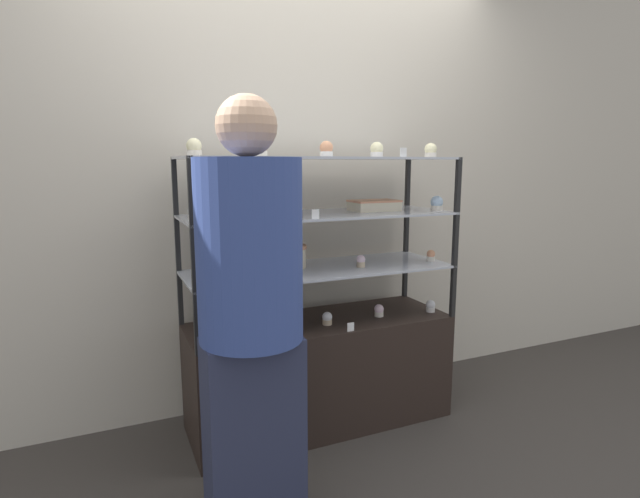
# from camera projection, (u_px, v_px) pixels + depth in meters

# --- Properties ---
(ground_plane) EXTENTS (20.00, 20.00, 0.00)m
(ground_plane) POSITION_uv_depth(u_px,v_px,m) (320.00, 420.00, 2.72)
(ground_plane) COLOR #38332D
(back_wall) EXTENTS (8.00, 0.05, 2.60)m
(back_wall) POSITION_uv_depth(u_px,v_px,m) (293.00, 179.00, 2.85)
(back_wall) COLOR beige
(back_wall) RESTS_ON ground_plane
(display_base) EXTENTS (1.38, 0.48, 0.57)m
(display_base) POSITION_uv_depth(u_px,v_px,m) (320.00, 371.00, 2.68)
(display_base) COLOR black
(display_base) RESTS_ON ground_plane
(display_riser_lower) EXTENTS (1.38, 0.48, 0.28)m
(display_riser_lower) POSITION_uv_depth(u_px,v_px,m) (320.00, 271.00, 2.58)
(display_riser_lower) COLOR black
(display_riser_lower) RESTS_ON display_base
(display_riser_middle) EXTENTS (1.38, 0.48, 0.28)m
(display_riser_middle) POSITION_uv_depth(u_px,v_px,m) (320.00, 217.00, 2.53)
(display_riser_middle) COLOR black
(display_riser_middle) RESTS_ON display_riser_lower
(display_riser_upper) EXTENTS (1.38, 0.48, 0.28)m
(display_riser_upper) POSITION_uv_depth(u_px,v_px,m) (320.00, 160.00, 2.49)
(display_riser_upper) COLOR black
(display_riser_upper) RESTS_ON display_riser_middle
(layer_cake_centerpiece) EXTENTS (0.18, 0.18, 0.12)m
(layer_cake_centerpiece) POSITION_uv_depth(u_px,v_px,m) (289.00, 256.00, 2.58)
(layer_cake_centerpiece) COLOR beige
(layer_cake_centerpiece) RESTS_ON display_riser_lower
(sheet_cake_frosted) EXTENTS (0.26, 0.16, 0.06)m
(sheet_cake_frosted) POSITION_uv_depth(u_px,v_px,m) (374.00, 205.00, 2.68)
(sheet_cake_frosted) COLOR beige
(sheet_cake_frosted) RESTS_ON display_riser_middle
(cupcake_0) EXTENTS (0.05, 0.05, 0.07)m
(cupcake_0) POSITION_uv_depth(u_px,v_px,m) (201.00, 339.00, 2.26)
(cupcake_0) COLOR beige
(cupcake_0) RESTS_ON display_base
(cupcake_1) EXTENTS (0.05, 0.05, 0.07)m
(cupcake_1) POSITION_uv_depth(u_px,v_px,m) (262.00, 325.00, 2.46)
(cupcake_1) COLOR #CCB28C
(cupcake_1) RESTS_ON display_base
(cupcake_2) EXTENTS (0.05, 0.05, 0.07)m
(cupcake_2) POSITION_uv_depth(u_px,v_px,m) (327.00, 318.00, 2.55)
(cupcake_2) COLOR #CCB28C
(cupcake_2) RESTS_ON display_base
(cupcake_3) EXTENTS (0.05, 0.05, 0.07)m
(cupcake_3) POSITION_uv_depth(u_px,v_px,m) (379.00, 311.00, 2.69)
(cupcake_3) COLOR beige
(cupcake_3) RESTS_ON display_base
(cupcake_4) EXTENTS (0.05, 0.05, 0.07)m
(cupcake_4) POSITION_uv_depth(u_px,v_px,m) (431.00, 306.00, 2.77)
(cupcake_4) COLOR white
(cupcake_4) RESTS_ON display_base
(price_tag_0) EXTENTS (0.04, 0.00, 0.04)m
(price_tag_0) POSITION_uv_depth(u_px,v_px,m) (351.00, 327.00, 2.45)
(price_tag_0) COLOR white
(price_tag_0) RESTS_ON display_base
(cupcake_5) EXTENTS (0.05, 0.05, 0.06)m
(cupcake_5) POSITION_uv_depth(u_px,v_px,m) (200.00, 274.00, 2.28)
(cupcake_5) COLOR white
(cupcake_5) RESTS_ON display_riser_lower
(cupcake_6) EXTENTS (0.05, 0.05, 0.06)m
(cupcake_6) POSITION_uv_depth(u_px,v_px,m) (361.00, 261.00, 2.59)
(cupcake_6) COLOR #CCB28C
(cupcake_6) RESTS_ON display_riser_lower
(cupcake_7) EXTENTS (0.05, 0.05, 0.06)m
(cupcake_7) POSITION_uv_depth(u_px,v_px,m) (431.00, 256.00, 2.75)
(cupcake_7) COLOR beige
(cupcake_7) RESTS_ON display_riser_lower
(price_tag_1) EXTENTS (0.04, 0.00, 0.04)m
(price_tag_1) POSITION_uv_depth(u_px,v_px,m) (282.00, 278.00, 2.26)
(price_tag_1) COLOR white
(price_tag_1) RESTS_ON display_riser_lower
(cupcake_8) EXTENTS (0.07, 0.07, 0.08)m
(cupcake_8) POSITION_uv_depth(u_px,v_px,m) (195.00, 213.00, 2.19)
(cupcake_8) COLOR white
(cupcake_8) RESTS_ON display_riser_middle
(cupcake_9) EXTENTS (0.07, 0.07, 0.08)m
(cupcake_9) POSITION_uv_depth(u_px,v_px,m) (288.00, 209.00, 2.35)
(cupcake_9) COLOR #CCB28C
(cupcake_9) RESTS_ON display_riser_middle
(cupcake_10) EXTENTS (0.07, 0.07, 0.08)m
(cupcake_10) POSITION_uv_depth(u_px,v_px,m) (437.00, 204.00, 2.68)
(cupcake_10) COLOR beige
(cupcake_10) RESTS_ON display_riser_middle
(price_tag_2) EXTENTS (0.04, 0.00, 0.04)m
(price_tag_2) POSITION_uv_depth(u_px,v_px,m) (316.00, 214.00, 2.28)
(price_tag_2) COLOR white
(price_tag_2) RESTS_ON display_riser_middle
(cupcake_11) EXTENTS (0.07, 0.07, 0.08)m
(cupcake_11) POSITION_uv_depth(u_px,v_px,m) (194.00, 148.00, 2.17)
(cupcake_11) COLOR beige
(cupcake_11) RESTS_ON display_riser_upper
(cupcake_12) EXTENTS (0.07, 0.07, 0.08)m
(cupcake_12) POSITION_uv_depth(u_px,v_px,m) (260.00, 148.00, 2.29)
(cupcake_12) COLOR beige
(cupcake_12) RESTS_ON display_riser_upper
(cupcake_13) EXTENTS (0.07, 0.07, 0.08)m
(cupcake_13) POSITION_uv_depth(u_px,v_px,m) (326.00, 149.00, 2.44)
(cupcake_13) COLOR white
(cupcake_13) RESTS_ON display_riser_upper
(cupcake_14) EXTENTS (0.07, 0.07, 0.08)m
(cupcake_14) POSITION_uv_depth(u_px,v_px,m) (377.00, 150.00, 2.56)
(cupcake_14) COLOR white
(cupcake_14) RESTS_ON display_riser_upper
(cupcake_15) EXTENTS (0.07, 0.07, 0.08)m
(cupcake_15) POSITION_uv_depth(u_px,v_px,m) (431.00, 151.00, 2.70)
(cupcake_15) COLOR beige
(cupcake_15) RESTS_ON display_riser_upper
(price_tag_3) EXTENTS (0.04, 0.00, 0.04)m
(price_tag_3) POSITION_uv_depth(u_px,v_px,m) (403.00, 152.00, 2.42)
(price_tag_3) COLOR white
(price_tag_3) RESTS_ON display_riser_upper
(customer_figure) EXTENTS (0.38, 0.38, 1.62)m
(customer_figure) POSITION_uv_depth(u_px,v_px,m) (251.00, 309.00, 1.81)
(customer_figure) COLOR #282D47
(customer_figure) RESTS_ON ground_plane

